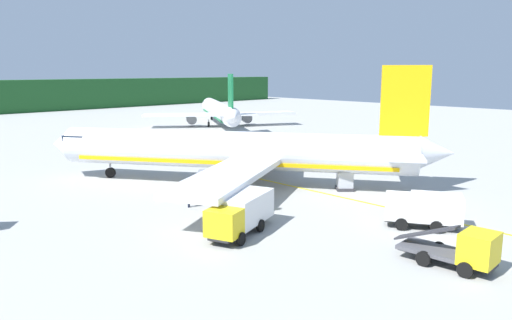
{
  "coord_description": "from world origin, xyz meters",
  "views": [
    {
      "loc": [
        -33.54,
        -14.38,
        11.44
      ],
      "look_at": [
        -2.0,
        18.11,
        3.11
      ],
      "focal_mm": 34.32,
      "sensor_mm": 36.0,
      "label": 1
    }
  ],
  "objects_px": {
    "service_truck_baggage": "(424,208)",
    "airliner_foreground": "(238,151)",
    "service_truck_catering": "(463,250)",
    "crew_marshaller": "(189,195)",
    "crew_loader_left": "(269,200)",
    "crew_loader_right": "(225,196)",
    "cargo_container_near": "(345,180)",
    "airliner_mid_apron": "(219,111)",
    "service_truck_fuel": "(241,212)"
  },
  "relations": [
    {
      "from": "service_truck_catering",
      "to": "airliner_mid_apron",
      "type": "bearing_deg",
      "value": 60.57
    },
    {
      "from": "airliner_mid_apron",
      "to": "crew_loader_right",
      "type": "bearing_deg",
      "value": -129.53
    },
    {
      "from": "crew_loader_left",
      "to": "crew_loader_right",
      "type": "distance_m",
      "value": 3.85
    },
    {
      "from": "crew_loader_right",
      "to": "service_truck_catering",
      "type": "bearing_deg",
      "value": -85.68
    },
    {
      "from": "service_truck_catering",
      "to": "cargo_container_near",
      "type": "height_order",
      "value": "service_truck_catering"
    },
    {
      "from": "airliner_mid_apron",
      "to": "service_truck_baggage",
      "type": "xyz_separation_m",
      "value": [
        -32.5,
        -62.1,
        -1.62
      ]
    },
    {
      "from": "service_truck_baggage",
      "to": "cargo_container_near",
      "type": "height_order",
      "value": "service_truck_baggage"
    },
    {
      "from": "service_truck_baggage",
      "to": "crew_marshaller",
      "type": "relative_size",
      "value": 3.31
    },
    {
      "from": "airliner_mid_apron",
      "to": "cargo_container_near",
      "type": "height_order",
      "value": "airliner_mid_apron"
    },
    {
      "from": "crew_marshaller",
      "to": "crew_loader_left",
      "type": "xyz_separation_m",
      "value": [
        4.11,
        -5.5,
        -0.09
      ]
    },
    {
      "from": "service_truck_catering",
      "to": "crew_loader_right",
      "type": "height_order",
      "value": "service_truck_catering"
    },
    {
      "from": "service_truck_fuel",
      "to": "cargo_container_near",
      "type": "bearing_deg",
      "value": 8.88
    },
    {
      "from": "service_truck_baggage",
      "to": "cargo_container_near",
      "type": "xyz_separation_m",
      "value": [
        5.33,
        10.86,
        -0.52
      ]
    },
    {
      "from": "airliner_foreground",
      "to": "service_truck_fuel",
      "type": "height_order",
      "value": "airliner_foreground"
    },
    {
      "from": "service_truck_fuel",
      "to": "service_truck_catering",
      "type": "xyz_separation_m",
      "value": [
        4.9,
        -13.71,
        -0.33
      ]
    },
    {
      "from": "service_truck_fuel",
      "to": "service_truck_baggage",
      "type": "distance_m",
      "value": 13.4
    },
    {
      "from": "cargo_container_near",
      "to": "crew_loader_left",
      "type": "bearing_deg",
      "value": 179.7
    },
    {
      "from": "service_truck_catering",
      "to": "crew_loader_left",
      "type": "xyz_separation_m",
      "value": [
        0.51,
        16.23,
        -0.25
      ]
    },
    {
      "from": "cargo_container_near",
      "to": "crew_loader_left",
      "type": "relative_size",
      "value": 1.42
    },
    {
      "from": "service_truck_fuel",
      "to": "crew_marshaller",
      "type": "height_order",
      "value": "service_truck_fuel"
    },
    {
      "from": "airliner_mid_apron",
      "to": "service_truck_baggage",
      "type": "bearing_deg",
      "value": -117.62
    },
    {
      "from": "service_truck_catering",
      "to": "crew_marshaller",
      "type": "xyz_separation_m",
      "value": [
        -3.6,
        21.73,
        -0.16
      ]
    },
    {
      "from": "service_truck_baggage",
      "to": "service_truck_fuel",
      "type": "bearing_deg",
      "value": 141.23
    },
    {
      "from": "crew_loader_left",
      "to": "airliner_mid_apron",
      "type": "bearing_deg",
      "value": 53.75
    },
    {
      "from": "airliner_foreground",
      "to": "service_truck_baggage",
      "type": "distance_m",
      "value": 20.02
    },
    {
      "from": "airliner_mid_apron",
      "to": "crew_loader_right",
      "type": "relative_size",
      "value": 19.08
    },
    {
      "from": "service_truck_fuel",
      "to": "service_truck_baggage",
      "type": "bearing_deg",
      "value": -38.77
    },
    {
      "from": "airliner_mid_apron",
      "to": "crew_marshaller",
      "type": "xyz_separation_m",
      "value": [
        -41.64,
        -45.69,
        -2.05
      ]
    },
    {
      "from": "service_truck_catering",
      "to": "crew_marshaller",
      "type": "height_order",
      "value": "service_truck_catering"
    },
    {
      "from": "cargo_container_near",
      "to": "service_truck_baggage",
      "type": "bearing_deg",
      "value": -116.17
    },
    {
      "from": "crew_marshaller",
      "to": "service_truck_catering",
      "type": "bearing_deg",
      "value": -80.6
    },
    {
      "from": "service_truck_baggage",
      "to": "crew_marshaller",
      "type": "height_order",
      "value": "service_truck_baggage"
    },
    {
      "from": "service_truck_baggage",
      "to": "service_truck_catering",
      "type": "height_order",
      "value": "service_truck_baggage"
    },
    {
      "from": "service_truck_baggage",
      "to": "cargo_container_near",
      "type": "distance_m",
      "value": 12.11
    },
    {
      "from": "crew_loader_left",
      "to": "crew_loader_right",
      "type": "bearing_deg",
      "value": 120.99
    },
    {
      "from": "crew_marshaller",
      "to": "crew_loader_right",
      "type": "bearing_deg",
      "value": -46.06
    },
    {
      "from": "airliner_foreground",
      "to": "service_truck_baggage",
      "type": "height_order",
      "value": "airliner_foreground"
    },
    {
      "from": "airliner_foreground",
      "to": "crew_loader_left",
      "type": "height_order",
      "value": "airliner_foreground"
    },
    {
      "from": "cargo_container_near",
      "to": "crew_loader_right",
      "type": "height_order",
      "value": "cargo_container_near"
    },
    {
      "from": "service_truck_catering",
      "to": "crew_loader_left",
      "type": "distance_m",
      "value": 16.24
    },
    {
      "from": "service_truck_fuel",
      "to": "crew_marshaller",
      "type": "distance_m",
      "value": 8.14
    },
    {
      "from": "service_truck_baggage",
      "to": "crew_loader_left",
      "type": "distance_m",
      "value": 12.03
    },
    {
      "from": "crew_loader_left",
      "to": "crew_loader_right",
      "type": "xyz_separation_m",
      "value": [
        -1.98,
        3.3,
        0.11
      ]
    },
    {
      "from": "service_truck_baggage",
      "to": "airliner_foreground",
      "type": "bearing_deg",
      "value": 90.87
    },
    {
      "from": "airliner_foreground",
      "to": "service_truck_baggage",
      "type": "xyz_separation_m",
      "value": [
        0.3,
        -19.93,
        -1.93
      ]
    },
    {
      "from": "service_truck_catering",
      "to": "cargo_container_near",
      "type": "xyz_separation_m",
      "value": [
        10.88,
        16.17,
        -0.25
      ]
    },
    {
      "from": "service_truck_baggage",
      "to": "crew_loader_right",
      "type": "relative_size",
      "value": 3.25
    },
    {
      "from": "crew_marshaller",
      "to": "crew_loader_left",
      "type": "bearing_deg",
      "value": -53.28
    },
    {
      "from": "service_truck_baggage",
      "to": "crew_loader_left",
      "type": "height_order",
      "value": "service_truck_baggage"
    },
    {
      "from": "airliner_foreground",
      "to": "service_truck_baggage",
      "type": "relative_size",
      "value": 6.32
    }
  ]
}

